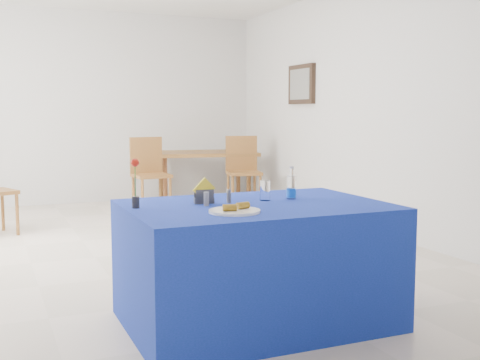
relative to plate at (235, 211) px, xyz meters
name	(u,v)px	position (x,y,z in m)	size (l,w,h in m)	color
floor	(154,252)	(0.15, 2.38, -0.77)	(7.00, 7.00, 0.00)	beige
room_shell	(151,67)	(0.15, 2.38, 0.98)	(7.00, 7.00, 7.00)	silver
picture_frame	(302,84)	(2.62, 3.98, 0.93)	(0.06, 0.64, 0.52)	black
picture_art	(300,84)	(2.59, 3.98, 0.93)	(0.02, 0.52, 0.40)	#998C66
plate	(235,211)	(0.00, 0.00, 0.00)	(0.30, 0.30, 0.01)	white
drinking_glass	(265,190)	(0.36, 0.36, 0.06)	(0.07, 0.07, 0.13)	white
salt_shaker	(206,199)	(-0.06, 0.29, 0.04)	(0.03, 0.03, 0.09)	slate
pepper_shaker	(229,196)	(0.11, 0.36, 0.04)	(0.03, 0.03, 0.09)	slate
blue_table	(256,263)	(0.25, 0.25, -0.39)	(1.60, 1.10, 0.76)	navy
water_bottle	(291,188)	(0.56, 0.36, 0.06)	(0.07, 0.07, 0.21)	white
napkin_holder	(204,196)	(-0.04, 0.39, 0.04)	(0.15, 0.07, 0.16)	#3A3A3F
rose_vase	(135,184)	(-0.48, 0.38, 0.14)	(0.05, 0.05, 0.30)	#232227
oak_table	(204,157)	(1.66, 5.20, -0.09)	(1.64, 1.22, 0.76)	brown
chair_bg_left	(149,169)	(0.72, 4.73, -0.19)	(0.48, 0.48, 1.00)	#93582A
chair_bg_right	(243,166)	(2.02, 4.57, -0.19)	(0.53, 0.53, 1.00)	#93582A
banana_pieces	(237,206)	(0.01, -0.01, 0.03)	(0.18, 0.10, 0.04)	gold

